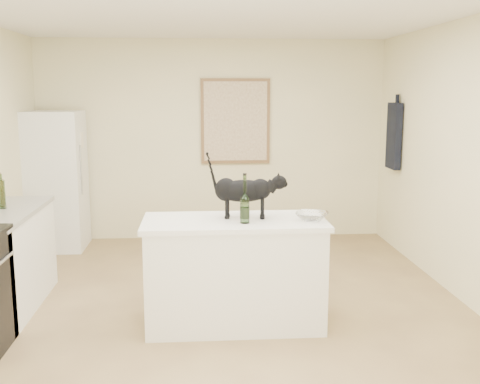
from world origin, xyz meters
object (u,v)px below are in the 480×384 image
object	(u,v)px
fridge	(55,181)
glass_bowl	(312,216)
black_cat	(244,194)
wine_bottle	(245,201)

from	to	relation	value
fridge	glass_bowl	distance (m)	3.74
black_cat	glass_bowl	size ratio (longest dim) A/B	2.21
black_cat	wine_bottle	world-z (taller)	black_cat
glass_bowl	wine_bottle	bearing A→B (deg)	-172.99
fridge	glass_bowl	bearing A→B (deg)	-44.27
black_cat	wine_bottle	size ratio (longest dim) A/B	1.66
fridge	glass_bowl	xyz separation A→B (m)	(2.68, -2.61, 0.08)
fridge	black_cat	distance (m)	3.29
wine_bottle	glass_bowl	xyz separation A→B (m)	(0.56, 0.07, -0.14)
fridge	black_cat	size ratio (longest dim) A/B	2.92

